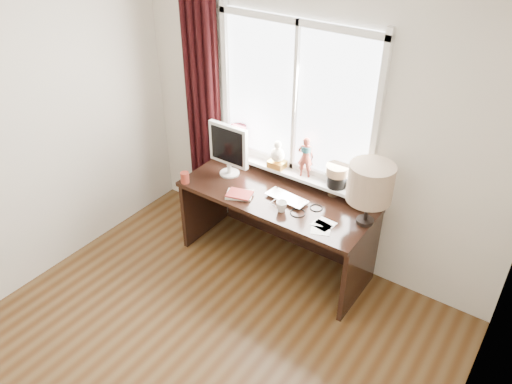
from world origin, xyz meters
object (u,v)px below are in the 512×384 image
Objects in this scene: table_lamp at (371,184)px; red_cup at (185,178)px; laptop at (287,199)px; mug at (282,206)px; monitor at (229,147)px; desk at (282,212)px.

red_cup is at bearing -166.79° from table_lamp.
laptop is at bearing -172.83° from table_lamp.
mug is 0.19× the size of monitor.
laptop is 3.94× the size of mug.
desk is at bearing 120.75° from mug.
laptop is at bearing 17.56° from red_cup.
mug is 0.74m from table_lamp.
mug is 0.93× the size of red_cup.
mug is 0.06× the size of desk.
laptop is 3.66× the size of red_cup.
red_cup is 0.06× the size of desk.
red_cup is at bearing -172.60° from mug.
laptop is at bearing -5.12° from monitor.
laptop is 0.22× the size of desk.
table_lamp reaches higher than laptop.
monitor is at bearing -174.30° from desk.
red_cup is at bearing -157.14° from laptop.
mug is 0.43m from desk.
monitor is (-0.54, -0.05, 0.52)m from desk.
table_lamp reaches higher than red_cup.
mug is at bearing -158.58° from table_lamp.
red_cup reaches higher than laptop.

